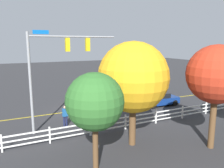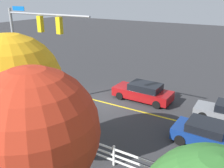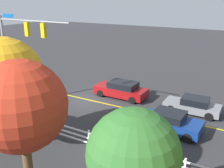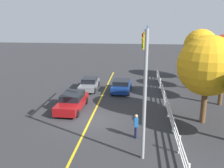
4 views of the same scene
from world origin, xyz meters
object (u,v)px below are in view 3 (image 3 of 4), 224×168
object	(u,v)px
car_2	(121,90)
tree_4	(3,78)
tree_1	(133,155)
pedestrian	(36,98)
tree_3	(21,107)
car_1	(171,122)
car_0	(193,105)

from	to	relation	value
car_2	tree_4	distance (m)	11.60
tree_1	pedestrian	bearing A→B (deg)	-31.57
tree_3	tree_4	world-z (taller)	tree_4
pedestrian	tree_1	distance (m)	14.46
tree_1	car_2	bearing A→B (deg)	-60.97
car_1	tree_1	world-z (taller)	tree_1
car_0	tree_3	size ratio (longest dim) A/B	0.65
car_0	tree_3	xyz separation A→B (m)	(3.76, 13.21, 4.08)
pedestrian	tree_3	size ratio (longest dim) A/B	0.26
tree_4	car_2	bearing A→B (deg)	-98.40
car_2	pedestrian	world-z (taller)	pedestrian
tree_1	tree_4	world-z (taller)	tree_4
car_1	tree_3	bearing A→B (deg)	-106.62
car_2	pedestrian	size ratio (longest dim) A/B	2.86
pedestrian	tree_3	distance (m)	11.39
car_0	tree_1	bearing A→B (deg)	92.98
car_1	tree_3	xyz separation A→B (m)	(3.17, 9.49, 4.03)
pedestrian	tree_1	size ratio (longest dim) A/B	0.31
car_1	car_0	bearing A→B (deg)	82.95
car_0	tree_1	distance (m)	13.32
tree_1	tree_4	bearing A→B (deg)	-14.31
car_2	pedestrian	distance (m)	7.45
car_0	car_1	xyz separation A→B (m)	(0.58, 3.72, 0.05)
car_0	pedestrian	world-z (taller)	pedestrian
pedestrian	tree_4	size ratio (longest dim) A/B	0.25
car_1	tree_4	distance (m)	10.85
car_1	car_2	distance (m)	7.08
car_0	pedestrian	bearing A→B (deg)	25.30
tree_3	tree_1	bearing A→B (deg)	-175.96
tree_3	tree_4	size ratio (longest dim) A/B	0.97
car_2	tree_4	size ratio (longest dim) A/B	0.71
tree_4	tree_1	bearing A→B (deg)	165.69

